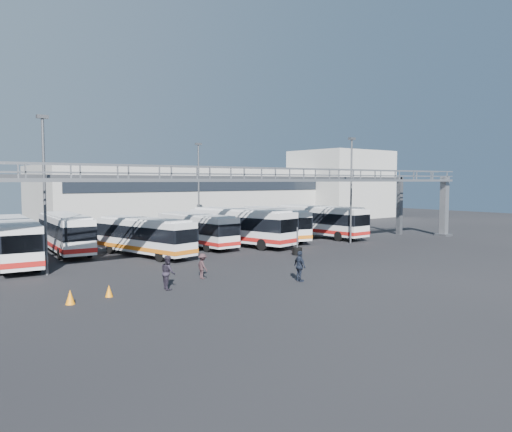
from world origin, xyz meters
TOP-DOWN VIEW (x-y plane):
  - ground at (0.00, 0.00)m, footprint 140.00×140.00m
  - gantry at (0.00, 5.87)m, footprint 51.40×5.15m
  - warehouse at (12.00, 38.00)m, footprint 42.00×14.00m
  - building_right at (38.00, 32.00)m, footprint 14.00×12.00m
  - light_pole_left at (-16.00, 8.00)m, footprint 0.70×0.35m
  - light_pole_mid at (12.00, 7.00)m, footprint 0.70×0.35m
  - light_pole_back at (4.00, 22.00)m, footprint 0.70×0.35m
  - bus_1 at (-16.93, 13.14)m, footprint 3.72×11.38m
  - bus_2 at (-11.98, 17.15)m, footprint 3.62×11.00m
  - bus_3 at (-7.46, 11.62)m, footprint 4.36×10.42m
  - bus_4 at (-1.36, 13.66)m, footprint 2.69×10.13m
  - bus_5 at (2.50, 12.05)m, footprint 4.70×11.69m
  - bus_6 at (7.68, 13.56)m, footprint 4.57×11.11m
  - bus_7 at (13.27, 12.38)m, footprint 3.06×11.21m
  - pedestrian_b at (-11.84, -0.56)m, footprint 0.90×1.06m
  - pedestrian_c at (-8.71, 0.83)m, footprint 0.66×1.06m
  - pedestrian_d at (-4.57, -3.55)m, footprint 0.61×1.15m
  - cone_left at (-17.28, -0.69)m, footprint 0.50×0.50m
  - cone_right at (-15.16, -0.32)m, footprint 0.51×0.51m
  - tire_stack at (2.65, 4.50)m, footprint 0.80×0.80m

SIDE VIEW (x-z plane):
  - ground at x=0.00m, z-range 0.00..0.00m
  - cone_right at x=-15.16m, z-range 0.00..0.64m
  - cone_left at x=-17.28m, z-range 0.00..0.73m
  - tire_stack at x=2.65m, z-range -0.76..1.53m
  - pedestrian_c at x=-8.71m, z-range 0.00..1.57m
  - pedestrian_d at x=-4.57m, z-range 0.00..1.86m
  - pedestrian_b at x=-11.84m, z-range 0.00..1.90m
  - bus_4 at x=-1.36m, z-range 0.16..3.22m
  - bus_3 at x=-7.46m, z-range 0.16..3.25m
  - bus_2 at x=-11.98m, z-range 0.17..3.45m
  - bus_6 at x=7.68m, z-range 0.17..3.46m
  - bus_7 at x=13.27m, z-range 0.18..3.55m
  - bus_1 at x=-16.93m, z-range 0.18..3.58m
  - bus_5 at x=2.50m, z-range 0.18..3.65m
  - warehouse at x=12.00m, z-range 0.00..8.00m
  - building_right at x=38.00m, z-range 0.00..11.00m
  - gantry at x=0.00m, z-range 1.96..9.06m
  - light_pole_left at x=-16.00m, z-range 0.62..10.83m
  - light_pole_mid at x=12.00m, z-range 0.62..10.83m
  - light_pole_back at x=4.00m, z-range 0.62..10.83m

